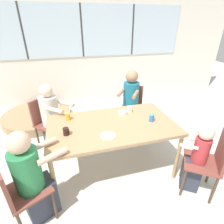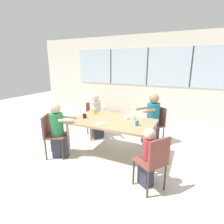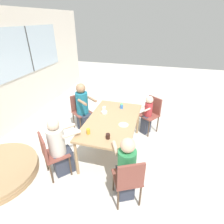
{
  "view_description": "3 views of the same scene",
  "coord_description": "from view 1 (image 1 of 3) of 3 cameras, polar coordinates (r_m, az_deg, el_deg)",
  "views": [
    {
      "loc": [
        -0.54,
        -1.94,
        1.99
      ],
      "look_at": [
        0.0,
        0.0,
        0.95
      ],
      "focal_mm": 28.0,
      "sensor_mm": 36.0,
      "label": 1
    },
    {
      "loc": [
        1.44,
        -3.05,
        1.88
      ],
      "look_at": [
        0.0,
        0.0,
        0.95
      ],
      "focal_mm": 28.0,
      "sensor_mm": 36.0,
      "label": 2
    },
    {
      "loc": [
        -2.87,
        -0.79,
        2.56
      ],
      "look_at": [
        0.0,
        0.0,
        0.95
      ],
      "focal_mm": 28.0,
      "sensor_mm": 36.0,
      "label": 3
    }
  ],
  "objects": [
    {
      "name": "chair_for_toddler",
      "position": [
        2.46,
        29.66,
        -13.26
      ],
      "size": [
        0.56,
        0.56,
        0.89
      ],
      "rotation": [
        0.0,
        0.0,
        0.96
      ],
      "color": "brown",
      "rests_on": "ground_plane"
    },
    {
      "name": "plate_tortillas",
      "position": [
        2.11,
        -1.32,
        -7.76
      ],
      "size": [
        0.19,
        0.19,
        0.01
      ],
      "color": "beige",
      "rests_on": "dining_table"
    },
    {
      "name": "chair_for_woman_green_shirt",
      "position": [
        2.09,
        -28.68,
        -21.27
      ],
      "size": [
        0.54,
        0.54,
        0.89
      ],
      "rotation": [
        0.0,
        0.0,
        -1.11
      ],
      "color": "brown",
      "rests_on": "ground_plane"
    },
    {
      "name": "bowl_white_shallow",
      "position": [
        2.59,
        3.51,
        -0.21
      ],
      "size": [
        0.12,
        0.12,
        0.04
      ],
      "color": "white",
      "rests_on": "dining_table"
    },
    {
      "name": "person_woman_green_shirt",
      "position": [
        2.1,
        -24.28,
        -19.77
      ],
      "size": [
        0.55,
        0.46,
        1.14
      ],
      "rotation": [
        0.0,
        0.0,
        -1.11
      ],
      "color": "#333847",
      "rests_on": "ground_plane"
    },
    {
      "name": "person_man_teal_shirt",
      "position": [
        3.38,
        5.93,
        2.37
      ],
      "size": [
        0.54,
        0.6,
        1.24
      ],
      "rotation": [
        0.0,
        0.0,
        -3.74
      ],
      "color": "#333847",
      "rests_on": "ground_plane"
    },
    {
      "name": "sippy_cup",
      "position": [
        2.45,
        12.87,
        -1.43
      ],
      "size": [
        0.07,
        0.07,
        0.14
      ],
      "color": "blue",
      "rests_on": "dining_table"
    },
    {
      "name": "folded_table_stack",
      "position": [
        4.3,
        -23.12,
        -1.32
      ],
      "size": [
        1.46,
        1.46,
        0.18
      ],
      "color": "tan",
      "rests_on": "ground_plane"
    },
    {
      "name": "dining_table",
      "position": [
        2.38,
        0.0,
        -5.11
      ],
      "size": [
        1.69,
        0.97,
        0.77
      ],
      "color": "tan",
      "rests_on": "ground_plane"
    },
    {
      "name": "ground_plane",
      "position": [
        2.83,
        0.0,
        -17.42
      ],
      "size": [
        16.0,
        16.0,
        0.0
      ],
      "primitive_type": "plane",
      "color": "beige"
    },
    {
      "name": "chair_for_man_teal_shirt",
      "position": [
        3.54,
        6.5,
        2.85
      ],
      "size": [
        0.56,
        0.56,
        0.89
      ],
      "rotation": [
        0.0,
        0.0,
        -3.74
      ],
      "color": "brown",
      "rests_on": "ground_plane"
    },
    {
      "name": "wall_back_with_windows",
      "position": [
        4.71,
        -9.53,
        20.14
      ],
      "size": [
        8.4,
        0.08,
        2.8
      ],
      "color": "silver",
      "rests_on": "ground_plane"
    },
    {
      "name": "juice_glass",
      "position": [
        2.5,
        -14.18,
        -1.45
      ],
      "size": [
        0.07,
        0.07,
        0.1
      ],
      "color": "gold",
      "rests_on": "dining_table"
    },
    {
      "name": "coffee_mug",
      "position": [
        2.18,
        -14.73,
        -6.15
      ],
      "size": [
        0.08,
        0.07,
        0.09
      ],
      "color": "black",
      "rests_on": "dining_table"
    },
    {
      "name": "person_toddler",
      "position": [
        2.46,
        25.84,
        -13.83
      ],
      "size": [
        0.37,
        0.34,
        0.98
      ],
      "rotation": [
        0.0,
        0.0,
        0.96
      ],
      "color": "#333847",
      "rests_on": "ground_plane"
    },
    {
      "name": "milk_carton_small",
      "position": [
        2.66,
        5.66,
        0.94
      ],
      "size": [
        0.06,
        0.06,
        0.09
      ],
      "color": "silver",
      "rests_on": "dining_table"
    },
    {
      "name": "person_man_blue_shirt",
      "position": [
        3.05,
        -18.74,
        -2.84
      ],
      "size": [
        0.57,
        0.56,
        1.16
      ],
      "rotation": [
        0.0,
        0.0,
        -2.3
      ],
      "color": "#333847",
      "rests_on": "ground_plane"
    },
    {
      "name": "chair_for_man_blue_shirt",
      "position": [
        3.16,
        -20.89,
        -2.07
      ],
      "size": [
        0.56,
        0.56,
        0.89
      ],
      "rotation": [
        0.0,
        0.0,
        -2.3
      ],
      "color": "brown",
      "rests_on": "ground_plane"
    }
  ]
}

